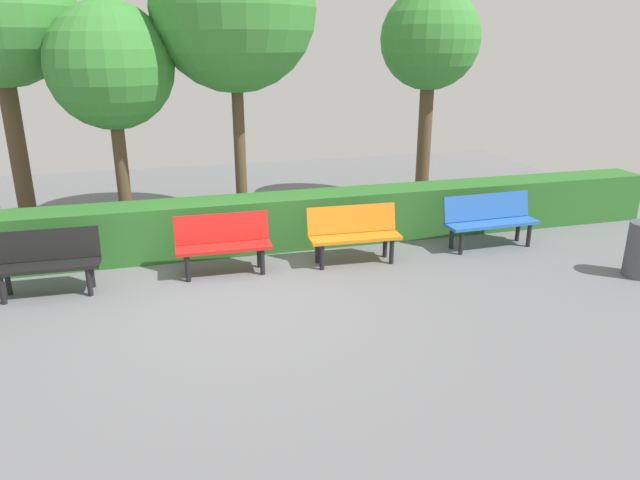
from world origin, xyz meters
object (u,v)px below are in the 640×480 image
bench_blue (490,218)px  bench_red (223,242)px  tree_mid (234,9)px  tree_far (110,67)px  tree_near (430,42)px  bench_orange (353,232)px  bench_black (46,260)px

bench_blue → bench_red: (4.33, -0.00, -0.00)m
bench_red → tree_mid: size_ratio=0.27×
tree_mid → tree_far: 2.19m
tree_mid → tree_far: size_ratio=1.32×
tree_near → bench_blue: bearing=89.5°
bench_orange → bench_red: bearing=-0.1°
bench_blue → tree_near: bearing=-92.2°
bench_blue → bench_orange: size_ratio=1.12×
bench_black → bench_blue: bearing=-177.9°
tree_near → tree_far: 5.80m
bench_blue → tree_mid: size_ratio=0.31×
bench_blue → tree_mid: 5.40m
bench_blue → tree_near: size_ratio=0.37×
bench_orange → tree_mid: size_ratio=0.28×
bench_black → bench_orange: bearing=-178.4°
bench_blue → bench_red: bench_red is taller
tree_near → tree_far: bearing=4.6°
tree_mid → bench_black: bearing=37.9°
bench_black → tree_mid: (-2.94, -2.29, 3.24)m
tree_far → tree_near: bearing=-175.4°
tree_far → bench_black: bearing=67.7°
tree_mid → tree_far: bearing=0.2°
tree_far → bench_red: bearing=123.1°
tree_mid → tree_far: tree_mid is taller
bench_orange → bench_red: 1.96m
bench_red → tree_near: size_ratio=0.32×
bench_orange → bench_black: bearing=2.8°
bench_red → bench_black: (2.34, 0.12, -0.00)m
bench_red → bench_black: 2.35m
bench_orange → tree_mid: (1.37, -2.25, 3.24)m
tree_near → tree_far: (5.77, 0.46, -0.38)m
bench_blue → tree_mid: tree_mid is taller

